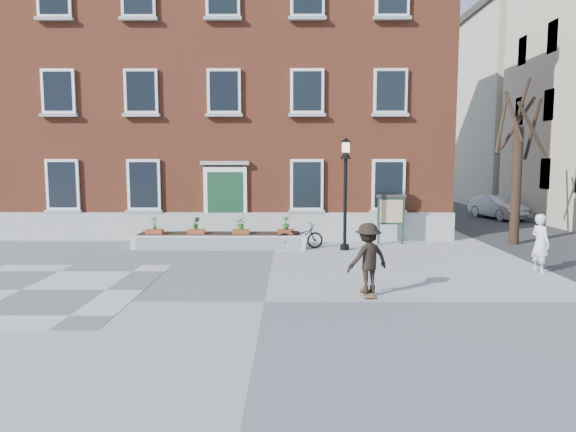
{
  "coord_description": "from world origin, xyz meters",
  "views": [
    {
      "loc": [
        0.6,
        -11.2,
        3.15
      ],
      "look_at": [
        0.5,
        4.0,
        1.5
      ],
      "focal_mm": 32.0,
      "sensor_mm": 36.0,
      "label": 1
    }
  ],
  "objects_px": {
    "bicycle": "(300,236)",
    "bystander": "(540,243)",
    "parked_car": "(498,207)",
    "notice_board": "(391,211)",
    "skateboarder": "(368,258)",
    "lamp_post": "(345,178)"
  },
  "relations": [
    {
      "from": "bicycle",
      "to": "lamp_post",
      "type": "bearing_deg",
      "value": -111.96
    },
    {
      "from": "notice_board",
      "to": "skateboarder",
      "type": "xyz_separation_m",
      "value": [
        -1.97,
        -7.46,
        -0.37
      ]
    },
    {
      "from": "bicycle",
      "to": "lamp_post",
      "type": "relative_size",
      "value": 0.44
    },
    {
      "from": "parked_car",
      "to": "bystander",
      "type": "xyz_separation_m",
      "value": [
        -4.16,
        -13.33,
        0.21
      ]
    },
    {
      "from": "parked_car",
      "to": "skateboarder",
      "type": "bearing_deg",
      "value": -133.8
    },
    {
      "from": "bicycle",
      "to": "skateboarder",
      "type": "distance_m",
      "value": 6.53
    },
    {
      "from": "bystander",
      "to": "skateboarder",
      "type": "bearing_deg",
      "value": 99.59
    },
    {
      "from": "parked_car",
      "to": "notice_board",
      "type": "height_order",
      "value": "notice_board"
    },
    {
      "from": "bicycle",
      "to": "lamp_post",
      "type": "distance_m",
      "value": 2.63
    },
    {
      "from": "parked_car",
      "to": "bystander",
      "type": "bearing_deg",
      "value": -120.53
    },
    {
      "from": "bicycle",
      "to": "bystander",
      "type": "relative_size",
      "value": 1.04
    },
    {
      "from": "parked_car",
      "to": "notice_board",
      "type": "xyz_separation_m",
      "value": [
        -7.43,
        -8.44,
        0.64
      ]
    },
    {
      "from": "bicycle",
      "to": "skateboarder",
      "type": "bearing_deg",
      "value": 177.48
    },
    {
      "from": "lamp_post",
      "to": "notice_board",
      "type": "xyz_separation_m",
      "value": [
        1.86,
        1.29,
        -1.28
      ]
    },
    {
      "from": "parked_car",
      "to": "skateboarder",
      "type": "xyz_separation_m",
      "value": [
        -9.39,
        -15.9,
        0.27
      ]
    },
    {
      "from": "skateboarder",
      "to": "bicycle",
      "type": "bearing_deg",
      "value": 103.16
    },
    {
      "from": "bystander",
      "to": "notice_board",
      "type": "relative_size",
      "value": 0.89
    },
    {
      "from": "bystander",
      "to": "lamp_post",
      "type": "distance_m",
      "value": 6.5
    },
    {
      "from": "parked_car",
      "to": "lamp_post",
      "type": "distance_m",
      "value": 13.58
    },
    {
      "from": "bystander",
      "to": "skateboarder",
      "type": "distance_m",
      "value": 5.83
    },
    {
      "from": "lamp_post",
      "to": "skateboarder",
      "type": "relative_size",
      "value": 2.29
    },
    {
      "from": "parked_car",
      "to": "notice_board",
      "type": "bearing_deg",
      "value": -144.56
    }
  ]
}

